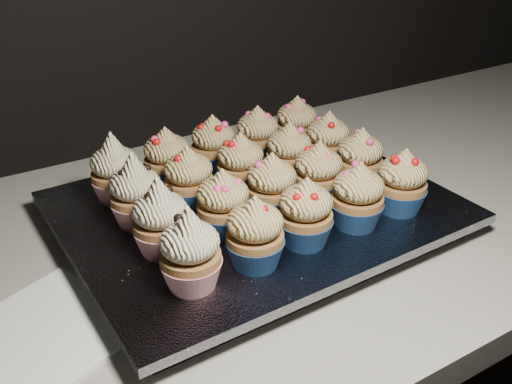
# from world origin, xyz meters

# --- Properties ---
(worktop) EXTENTS (2.44, 0.64, 0.04)m
(worktop) POSITION_xyz_m (0.00, 1.70, 0.88)
(worktop) COLOR beige
(worktop) RESTS_ON cabinet
(napkin) EXTENTS (0.20, 0.20, 0.00)m
(napkin) POSITION_xyz_m (-0.32, 1.62, 0.90)
(napkin) COLOR white
(napkin) RESTS_ON worktop
(baking_tray) EXTENTS (0.45, 0.34, 0.02)m
(baking_tray) POSITION_xyz_m (-0.03, 1.68, 0.91)
(baking_tray) COLOR black
(baking_tray) RESTS_ON worktop
(foil_lining) EXTENTS (0.48, 0.38, 0.01)m
(foil_lining) POSITION_xyz_m (-0.03, 1.68, 0.93)
(foil_lining) COLOR silver
(foil_lining) RESTS_ON baking_tray
(cupcake_0) EXTENTS (0.06, 0.06, 0.10)m
(cupcake_0) POSITION_xyz_m (-0.17, 1.57, 0.97)
(cupcake_0) COLOR #AF182D
(cupcake_0) RESTS_ON foil_lining
(cupcake_1) EXTENTS (0.06, 0.06, 0.08)m
(cupcake_1) POSITION_xyz_m (-0.10, 1.57, 0.97)
(cupcake_1) COLOR navy
(cupcake_1) RESTS_ON foil_lining
(cupcake_2) EXTENTS (0.06, 0.06, 0.08)m
(cupcake_2) POSITION_xyz_m (-0.03, 1.58, 0.97)
(cupcake_2) COLOR navy
(cupcake_2) RESTS_ON foil_lining
(cupcake_3) EXTENTS (0.06, 0.06, 0.08)m
(cupcake_3) POSITION_xyz_m (0.05, 1.58, 0.97)
(cupcake_3) COLOR navy
(cupcake_3) RESTS_ON foil_lining
(cupcake_4) EXTENTS (0.06, 0.06, 0.08)m
(cupcake_4) POSITION_xyz_m (0.12, 1.58, 0.97)
(cupcake_4) COLOR navy
(cupcake_4) RESTS_ON foil_lining
(cupcake_5) EXTENTS (0.06, 0.06, 0.10)m
(cupcake_5) POSITION_xyz_m (-0.17, 1.64, 0.97)
(cupcake_5) COLOR #AF182D
(cupcake_5) RESTS_ON foil_lining
(cupcake_6) EXTENTS (0.06, 0.06, 0.08)m
(cupcake_6) POSITION_xyz_m (-0.10, 1.64, 0.97)
(cupcake_6) COLOR navy
(cupcake_6) RESTS_ON foil_lining
(cupcake_7) EXTENTS (0.06, 0.06, 0.08)m
(cupcake_7) POSITION_xyz_m (-0.03, 1.65, 0.97)
(cupcake_7) COLOR navy
(cupcake_7) RESTS_ON foil_lining
(cupcake_8) EXTENTS (0.06, 0.06, 0.08)m
(cupcake_8) POSITION_xyz_m (0.04, 1.65, 0.97)
(cupcake_8) COLOR navy
(cupcake_8) RESTS_ON foil_lining
(cupcake_9) EXTENTS (0.06, 0.06, 0.08)m
(cupcake_9) POSITION_xyz_m (0.11, 1.65, 0.97)
(cupcake_9) COLOR navy
(cupcake_9) RESTS_ON foil_lining
(cupcake_10) EXTENTS (0.06, 0.06, 0.10)m
(cupcake_10) POSITION_xyz_m (-0.17, 1.72, 0.97)
(cupcake_10) COLOR #AF182D
(cupcake_10) RESTS_ON foil_lining
(cupcake_11) EXTENTS (0.06, 0.06, 0.08)m
(cupcake_11) POSITION_xyz_m (-0.10, 1.72, 0.97)
(cupcake_11) COLOR navy
(cupcake_11) RESTS_ON foil_lining
(cupcake_12) EXTENTS (0.06, 0.06, 0.08)m
(cupcake_12) POSITION_xyz_m (-0.03, 1.72, 0.97)
(cupcake_12) COLOR navy
(cupcake_12) RESTS_ON foil_lining
(cupcake_13) EXTENTS (0.06, 0.06, 0.08)m
(cupcake_13) POSITION_xyz_m (0.05, 1.72, 0.97)
(cupcake_13) COLOR navy
(cupcake_13) RESTS_ON foil_lining
(cupcake_14) EXTENTS (0.06, 0.06, 0.08)m
(cupcake_14) POSITION_xyz_m (0.11, 1.72, 0.97)
(cupcake_14) COLOR navy
(cupcake_14) RESTS_ON foil_lining
(cupcake_15) EXTENTS (0.06, 0.06, 0.10)m
(cupcake_15) POSITION_xyz_m (-0.18, 1.79, 0.97)
(cupcake_15) COLOR #AF182D
(cupcake_15) RESTS_ON foil_lining
(cupcake_16) EXTENTS (0.06, 0.06, 0.08)m
(cupcake_16) POSITION_xyz_m (-0.10, 1.79, 0.97)
(cupcake_16) COLOR navy
(cupcake_16) RESTS_ON foil_lining
(cupcake_17) EXTENTS (0.06, 0.06, 0.08)m
(cupcake_17) POSITION_xyz_m (-0.03, 1.79, 0.97)
(cupcake_17) COLOR navy
(cupcake_17) RESTS_ON foil_lining
(cupcake_18) EXTENTS (0.06, 0.06, 0.08)m
(cupcake_18) POSITION_xyz_m (0.04, 1.79, 0.97)
(cupcake_18) COLOR navy
(cupcake_18) RESTS_ON foil_lining
(cupcake_19) EXTENTS (0.06, 0.06, 0.08)m
(cupcake_19) POSITION_xyz_m (0.11, 1.80, 0.97)
(cupcake_19) COLOR navy
(cupcake_19) RESTS_ON foil_lining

